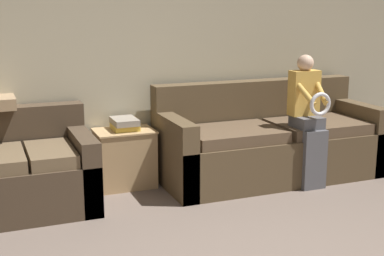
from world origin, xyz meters
TOP-DOWN VIEW (x-y plane):
  - wall_back at (0.00, 3.08)m, footprint 7.32×0.06m
  - couch_main at (1.22, 2.58)m, footprint 2.23×0.91m
  - couch_side at (-1.35, 2.58)m, footprint 1.52×0.92m
  - child_left_seated at (1.43, 2.20)m, footprint 0.29×0.37m
  - side_shelf at (-0.21, 2.82)m, footprint 0.56×0.42m
  - book_stack at (-0.20, 2.83)m, footprint 0.24×0.32m

SIDE VIEW (x-z plane):
  - side_shelf at x=-0.21m, z-range 0.01..0.57m
  - couch_side at x=-1.35m, z-range -0.11..0.73m
  - couch_main at x=1.22m, z-range -0.13..0.82m
  - book_stack at x=-0.20m, z-range 0.56..0.67m
  - child_left_seated at x=1.43m, z-range 0.06..1.32m
  - wall_back at x=0.00m, z-range 0.00..2.55m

